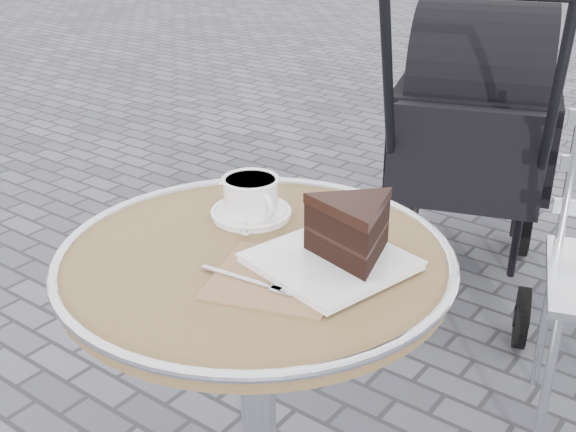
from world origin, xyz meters
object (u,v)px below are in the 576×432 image
Objects in this scene: cafe_table at (257,331)px; cappuccino_set at (251,200)px; cake_plate_set at (346,237)px; baby_stroller at (471,147)px.

cappuccino_set reaches higher than cafe_table.
cake_plate_set is 1.39m from baby_stroller.
cappuccino_set is 0.47× the size of cake_plate_set.
cappuccino_set is 0.27m from cake_plate_set.
baby_stroller is (-0.32, 1.32, -0.28)m from cake_plate_set.
cafe_table is 0.63× the size of baby_stroller.
cafe_table is at bearing -26.43° from cappuccino_set.
cappuccino_set is at bearing 131.51° from cafe_table.
baby_stroller reaches higher than cake_plate_set.
baby_stroller is (-0.17, 1.38, -0.06)m from cafe_table.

